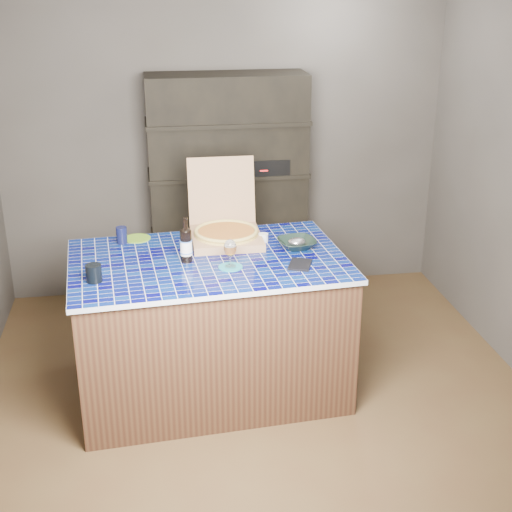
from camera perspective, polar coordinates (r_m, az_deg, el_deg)
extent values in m
plane|color=brown|center=(4.59, 0.22, -11.23)|extent=(3.50, 3.50, 0.00)
plane|color=#524D47|center=(5.71, -2.58, 9.20)|extent=(3.50, 0.00, 3.50)
plane|color=#524D47|center=(2.48, 6.77, -8.88)|extent=(3.50, 0.00, 3.50)
cube|color=black|center=(5.59, -2.26, 5.21)|extent=(1.20, 0.40, 1.80)
cube|color=black|center=(5.52, 0.37, 7.42)|extent=(0.40, 0.32, 0.12)
cube|color=#4D321E|center=(4.48, -3.72, -5.73)|extent=(1.67, 1.11, 0.87)
cube|color=#040446|center=(4.29, -3.87, -0.41)|extent=(1.71, 1.16, 0.03)
cube|color=#A07552|center=(4.53, -2.39, 1.43)|extent=(0.44, 0.44, 0.05)
cube|color=#A07552|center=(4.70, -2.78, 5.28)|extent=(0.44, 0.11, 0.43)
cylinder|color=tan|center=(4.52, -2.39, 1.80)|extent=(0.40, 0.40, 0.01)
cylinder|color=maroon|center=(4.52, -2.39, 1.95)|extent=(0.35, 0.35, 0.01)
torus|color=tan|center=(4.51, -2.40, 2.01)|extent=(0.41, 0.41, 0.02)
cylinder|color=black|center=(4.22, -5.61, 0.77)|extent=(0.07, 0.07, 0.19)
ellipsoid|color=black|center=(4.18, -5.66, 1.99)|extent=(0.07, 0.07, 0.04)
cylinder|color=black|center=(4.17, -5.69, 2.57)|extent=(0.03, 0.03, 0.08)
cylinder|color=white|center=(4.22, -5.61, 0.65)|extent=(0.07, 0.07, 0.09)
cylinder|color=#3D6ECF|center=(4.23, -5.60, 0.31)|extent=(0.07, 0.07, 0.01)
cylinder|color=#3D6ECF|center=(4.20, -5.63, 1.23)|extent=(0.07, 0.07, 0.01)
cylinder|color=teal|center=(4.15, -2.06, -0.89)|extent=(0.14, 0.14, 0.01)
cylinder|color=white|center=(4.14, -2.06, -0.82)|extent=(0.07, 0.07, 0.00)
cylinder|color=white|center=(4.13, -2.06, -0.34)|extent=(0.01, 0.01, 0.07)
ellipsoid|color=white|center=(4.10, -2.08, 0.67)|extent=(0.08, 0.08, 0.10)
cylinder|color=#C26E1F|center=(4.10, -2.08, 0.55)|extent=(0.06, 0.06, 0.05)
cylinder|color=white|center=(4.09, -2.08, 0.91)|extent=(0.06, 0.06, 0.02)
cylinder|color=black|center=(4.04, -12.85, -1.35)|extent=(0.09, 0.09, 0.10)
cube|color=black|center=(4.18, 3.55, -0.68)|extent=(0.18, 0.20, 0.01)
imported|color=black|center=(4.43, 3.28, 1.00)|extent=(0.27, 0.27, 0.06)
ellipsoid|color=#B3B3BF|center=(4.43, 3.29, 1.14)|extent=(0.11, 0.09, 0.05)
cylinder|color=white|center=(4.53, 0.58, 1.48)|extent=(0.06, 0.06, 0.05)
cylinder|color=black|center=(4.57, -10.70, 1.65)|extent=(0.07, 0.07, 0.11)
cylinder|color=#659920|center=(4.65, -9.48, 1.40)|extent=(0.17, 0.17, 0.01)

